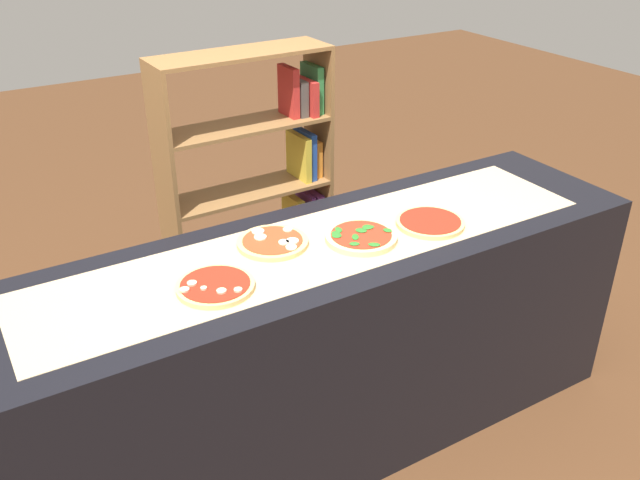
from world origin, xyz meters
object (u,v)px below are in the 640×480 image
Objects in this scene: pizza_mushroom_0 at (215,286)px; pizza_mozzarella_1 at (273,242)px; pizza_plain_3 at (430,222)px; bookshelf at (270,192)px; pizza_spinach_2 at (361,237)px.

pizza_mozzarella_1 is at bearing 29.66° from pizza_mushroom_0.
pizza_mushroom_0 is 0.97× the size of pizza_plain_3.
pizza_plain_3 is at bearing 0.14° from pizza_mushroom_0.
pizza_mushroom_0 reaches higher than pizza_plain_3.
bookshelf is at bearing 96.93° from pizza_plain_3.
pizza_spinach_2 is 1.01× the size of pizza_plain_3.
bookshelf is at bearing 81.37° from pizza_spinach_2.
bookshelf is (0.16, 1.03, -0.26)m from pizza_spinach_2.
pizza_mozzarella_1 is at bearing 155.58° from pizza_spinach_2.
pizza_plain_3 is at bearing -83.07° from bookshelf.
bookshelf is at bearing 55.68° from pizza_mushroom_0.
pizza_mozzarella_1 is at bearing 164.21° from pizza_plain_3.
pizza_mozzarella_1 is 0.19× the size of bookshelf.
pizza_mushroom_0 is 0.57m from pizza_spinach_2.
pizza_mozzarella_1 is 0.98× the size of pizza_spinach_2.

